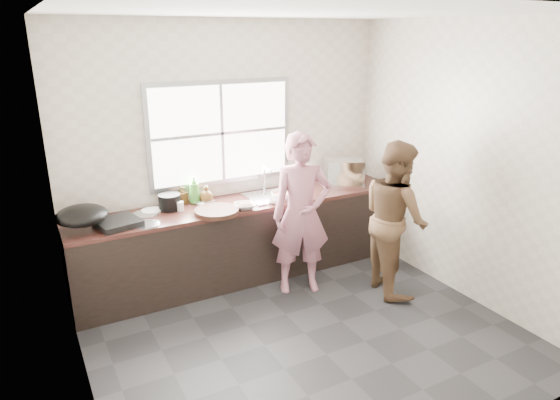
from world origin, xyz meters
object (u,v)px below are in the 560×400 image
dish_rack (344,173)px  pot_lid_left (146,224)px  bowl_mince (245,206)px  bowl_crabs (282,196)px  woman (301,219)px  black_pot (170,202)px  bottle_brown_tall (183,196)px  cutting_board (217,211)px  person_side (395,218)px  bottle_green (194,190)px  pot_lid_right (145,214)px  wok (82,215)px  bottle_brown_short (206,195)px  glass_jar (180,206)px  bowl_held (276,200)px  burner (118,223)px  plate_food (152,210)px

dish_rack → pot_lid_left: bearing=-153.0°
bowl_mince → bowl_crabs: 0.49m
bowl_mince → pot_lid_left: bearing=179.2°
woman → black_pot: bearing=167.4°
woman → black_pot: size_ratio=7.05×
black_pot → bottle_brown_tall: size_ratio=1.30×
cutting_board → bottle_brown_tall: bottle_brown_tall is taller
person_side → pot_lid_left: person_side is taller
cutting_board → bowl_crabs: bearing=7.2°
bowl_mince → black_pot: size_ratio=0.98×
cutting_board → bottle_green: (-0.09, 0.40, 0.13)m
pot_lid_left → pot_lid_right: bearing=78.2°
dish_rack → pot_lid_right: (-2.27, 0.13, -0.15)m
cutting_board → pot_lid_left: 0.69m
black_pot → bottle_green: 0.30m
bottle_green → cutting_board: bearing=-77.9°
bowl_crabs → bottle_brown_tall: bottle_brown_tall is taller
dish_rack → wok: bearing=-156.2°
bottle_brown_tall → pot_lid_right: size_ratio=0.66×
bottle_brown_short → glass_jar: (-0.32, -0.11, -0.04)m
bottle_brown_tall → cutting_board: bearing=-65.2°
bowl_held → dish_rack: dish_rack is taller
person_side → bottle_brown_short: 1.95m
black_pot → dish_rack: dish_rack is taller
bottle_brown_short → burner: 0.98m
cutting_board → pot_lid_right: (-0.63, 0.30, -0.02)m
bowl_crabs → black_pot: (-1.16, 0.23, 0.05)m
bottle_green → bottle_brown_short: size_ratio=1.72×
black_pot → dish_rack: size_ratio=0.52×
bottle_green → bottle_brown_short: bottle_green is taller
pot_lid_left → black_pot: bearing=44.9°
bowl_held → glass_jar: glass_jar is taller
burner → pot_lid_left: 0.26m
plate_food → wok: wok is taller
person_side → pot_lid_left: 2.43m
bottle_brown_tall → burner: bearing=-156.7°
bowl_crabs → pot_lid_left: (-1.48, -0.09, -0.02)m
black_pot → burner: 0.59m
bowl_mince → pot_lid_right: bearing=162.4°
bowl_mince → bowl_held: 0.35m
cutting_board → bowl_mince: 0.31m
bowl_crabs → black_pot: size_ratio=0.88×
woman → person_side: (0.84, -0.44, 0.02)m
bowl_held → dish_rack: (0.98, 0.17, 0.13)m
pot_lid_left → person_side: bearing=-19.1°
person_side → burner: bearing=83.8°
bottle_brown_tall → dish_rack: bearing=-8.3°
wok → dish_rack: (2.86, 0.03, 0.01)m
bowl_held → wok: (-1.88, 0.14, 0.12)m
bowl_mince → burner: 1.24m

